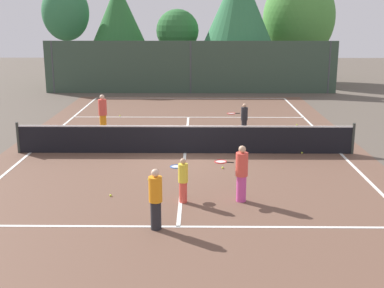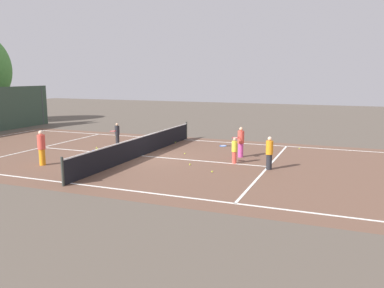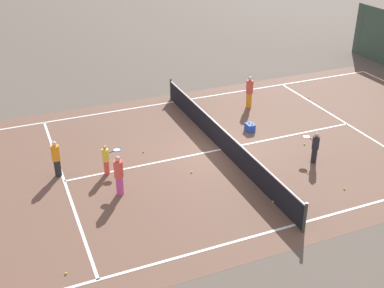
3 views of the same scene
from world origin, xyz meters
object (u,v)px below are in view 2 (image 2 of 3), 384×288
(ball_crate, at_px, (97,154))
(tennis_ball_7, at_px, (185,154))
(player_3, at_px, (117,134))
(tennis_ball_0, at_px, (212,172))
(tennis_ball_4, at_px, (97,148))
(tennis_ball_5, at_px, (116,137))
(player_2, at_px, (241,142))
(tennis_ball_3, at_px, (175,143))
(player_1, at_px, (269,153))
(player_4, at_px, (234,150))
(tennis_ball_6, at_px, (89,172))
(tennis_ball_9, at_px, (137,139))
(tennis_ball_1, at_px, (190,164))
(player_0, at_px, (42,147))
(tennis_ball_8, at_px, (299,148))

(ball_crate, xyz_separation_m, tennis_ball_7, (2.31, -3.76, -0.15))
(player_3, distance_m, tennis_ball_0, 8.45)
(tennis_ball_7, bearing_deg, player_3, 77.33)
(tennis_ball_4, relative_size, tennis_ball_5, 1.00)
(tennis_ball_7, bearing_deg, player_2, -83.44)
(player_2, height_order, tennis_ball_3, player_2)
(player_1, bearing_deg, player_3, 73.35)
(player_4, height_order, tennis_ball_7, player_4)
(player_2, distance_m, ball_crate, 7.15)
(tennis_ball_5, distance_m, tennis_ball_7, 7.40)
(tennis_ball_4, xyz_separation_m, tennis_ball_6, (-4.80, -3.01, 0.00))
(player_4, relative_size, tennis_ball_0, 18.17)
(tennis_ball_4, bearing_deg, player_1, -98.53)
(player_2, height_order, tennis_ball_9, player_2)
(player_4, relative_size, tennis_ball_3, 18.17)
(tennis_ball_0, xyz_separation_m, tennis_ball_3, (6.04, 4.39, 0.00))
(player_2, height_order, tennis_ball_5, player_2)
(player_4, relative_size, tennis_ball_4, 18.17)
(player_2, relative_size, ball_crate, 3.37)
(tennis_ball_6, bearing_deg, tennis_ball_3, -3.01)
(player_2, distance_m, tennis_ball_3, 5.40)
(tennis_ball_5, bearing_deg, ball_crate, -155.24)
(tennis_ball_9, bearing_deg, tennis_ball_1, -133.13)
(tennis_ball_4, xyz_separation_m, tennis_ball_5, (3.84, 1.22, 0.00))
(tennis_ball_0, bearing_deg, tennis_ball_4, 69.70)
(tennis_ball_5, bearing_deg, player_2, -109.21)
(player_0, bearing_deg, tennis_ball_3, -22.76)
(player_0, distance_m, player_3, 5.79)
(tennis_ball_8, bearing_deg, player_1, 173.14)
(player_4, bearing_deg, tennis_ball_1, 121.26)
(player_3, height_order, tennis_ball_5, player_3)
(player_1, height_order, tennis_ball_1, player_1)
(player_1, bearing_deg, player_2, 41.11)
(player_2, relative_size, tennis_ball_9, 22.89)
(player_1, distance_m, tennis_ball_4, 10.07)
(tennis_ball_3, height_order, tennis_ball_4, same)
(player_0, xyz_separation_m, tennis_ball_3, (7.60, -3.19, -0.78))
(tennis_ball_5, distance_m, tennis_ball_6, 9.62)
(tennis_ball_9, bearing_deg, player_2, -110.89)
(tennis_ball_3, xyz_separation_m, tennis_ball_7, (-2.89, -1.83, 0.00))
(ball_crate, bearing_deg, tennis_ball_9, 8.70)
(tennis_ball_4, bearing_deg, tennis_ball_1, -107.14)
(ball_crate, bearing_deg, tennis_ball_6, -151.17)
(tennis_ball_9, bearing_deg, tennis_ball_5, 77.80)
(player_2, height_order, tennis_ball_7, player_2)
(player_3, distance_m, player_4, 8.00)
(player_1, xyz_separation_m, tennis_ball_8, (5.44, -0.65, -0.70))
(tennis_ball_0, bearing_deg, tennis_ball_9, 48.54)
(tennis_ball_7, bearing_deg, player_0, 133.22)
(tennis_ball_6, xyz_separation_m, tennis_ball_8, (8.74, -7.58, 0.00))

